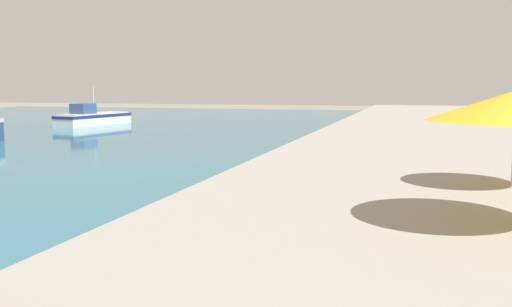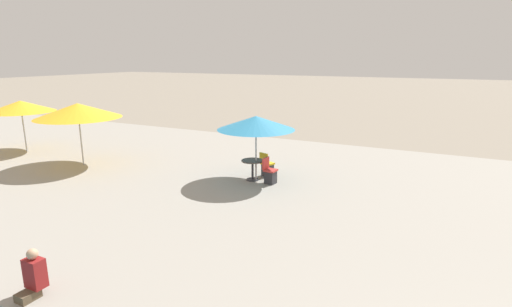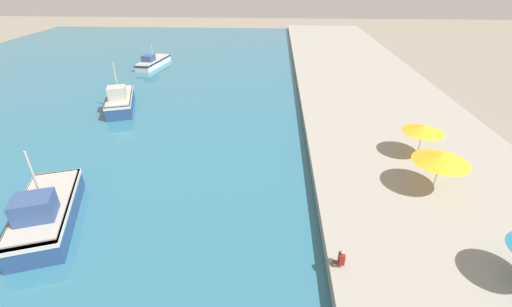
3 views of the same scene
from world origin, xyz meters
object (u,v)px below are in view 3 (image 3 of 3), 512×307
Objects in this scene: fishing_boat_near at (46,212)px; cafe_umbrella_white at (442,158)px; person_at_quay at (341,259)px; fishing_boat_mid at (120,100)px; cafe_umbrella_striped at (424,129)px; fishing_boat_far at (153,62)px.

fishing_boat_near is 23.37m from cafe_umbrella_white.
person_at_quay is at bearing -29.58° from fishing_boat_near.
person_at_quay is (19.19, -20.91, 0.21)m from fishing_boat_mid.
fishing_boat_mid is 28.46m from cafe_umbrella_striped.
fishing_boat_near is at bearing -73.18° from fishing_boat_far.
fishing_boat_mid is at bearing -74.61° from fishing_boat_far.
fishing_boat_far is at bearing 79.09° from fishing_boat_near.
cafe_umbrella_white reaches higher than fishing_boat_far.
fishing_boat_far reaches higher than person_at_quay.
fishing_boat_mid is 29.77m from cafe_umbrella_white.
fishing_boat_near reaches higher than cafe_umbrella_striped.
cafe_umbrella_striped is at bearing -38.37° from fishing_boat_mid.
person_at_quay is (16.05, -2.87, 0.21)m from fishing_boat_near.
cafe_umbrella_white is at bearing -39.67° from fishing_boat_far.
fishing_boat_mid is 2.48× the size of cafe_umbrella_striped.
cafe_umbrella_white is 4.53m from cafe_umbrella_striped.
fishing_boat_far is at bearing 78.65° from fishing_boat_mid.
fishing_boat_near is at bearing -98.57° from fishing_boat_mid.
person_at_quay is at bearing -65.90° from fishing_boat_mid.
fishing_boat_mid is (-3.14, 18.04, 0.00)m from fishing_boat_near.
fishing_boat_mid is at bearing 160.08° from cafe_umbrella_striped.
cafe_umbrella_white is (26.10, -14.17, 2.05)m from fishing_boat_mid.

